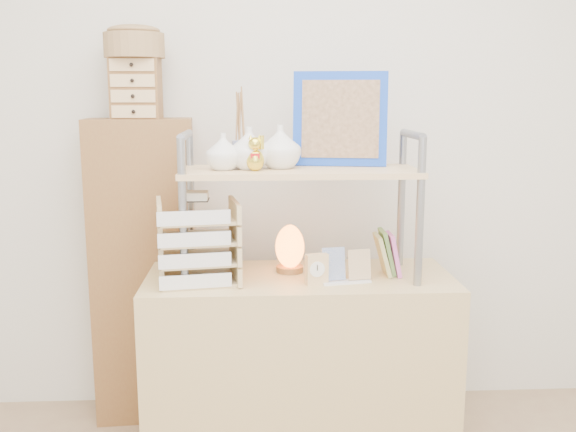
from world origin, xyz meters
name	(u,v)px	position (x,y,z in m)	size (l,w,h in m)	color
desk	(299,366)	(0.00, 1.20, 0.38)	(1.20, 0.50, 0.75)	tan
cabinet	(145,271)	(-0.67, 1.57, 0.68)	(0.45, 0.24, 1.35)	brown
hutch	(288,161)	(-0.04, 1.21, 1.20)	(0.90, 0.34, 0.79)	gray
letter_tray	(198,246)	(-0.39, 1.15, 0.89)	(0.32, 0.31, 0.35)	tan
salt_lamp	(290,248)	(-0.03, 1.26, 0.85)	(0.13, 0.12, 0.19)	brown
desk_clock	(317,269)	(0.06, 1.08, 0.81)	(0.09, 0.06, 0.12)	tan
postcard_stand	(346,273)	(0.17, 1.10, 0.79)	(0.19, 0.08, 0.13)	white
drawer_chest	(136,89)	(-0.67, 1.55, 1.48)	(0.20, 0.16, 0.25)	brown
woven_basket	(134,46)	(-0.67, 1.55, 1.65)	(0.25, 0.25, 0.10)	brown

